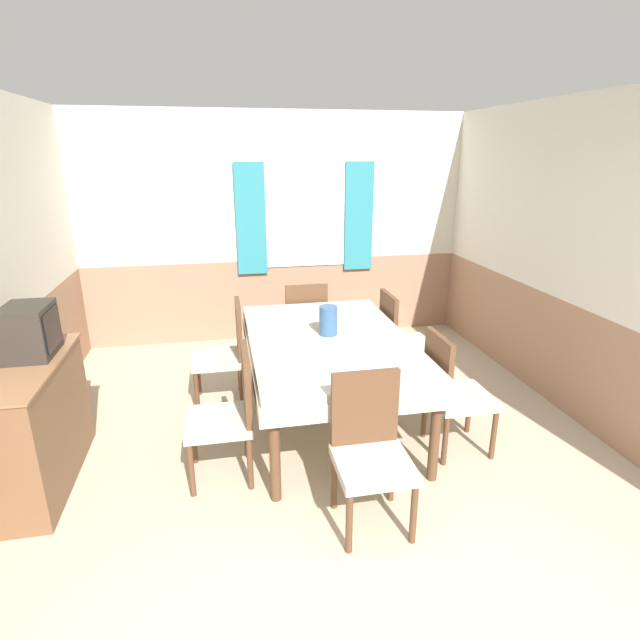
{
  "coord_description": "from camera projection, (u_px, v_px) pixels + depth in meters",
  "views": [
    {
      "loc": [
        -0.65,
        -1.44,
        2.16
      ],
      "look_at": [
        0.07,
        2.17,
        0.91
      ],
      "focal_mm": 28.0,
      "sensor_mm": 36.0,
      "label": 1
    }
  ],
  "objects": [
    {
      "name": "dining_table",
      "position": [
        329.0,
        349.0,
        3.98
      ],
      "size": [
        1.27,
        1.96,
        0.76
      ],
      "color": "beige",
      "rests_on": "ground_plane"
    },
    {
      "name": "chair_right_far",
      "position": [
        400.0,
        338.0,
        4.7
      ],
      "size": [
        0.44,
        0.44,
        0.93
      ],
      "rotation": [
        0.0,
        0.0,
        4.71
      ],
      "color": "brown",
      "rests_on": "ground_plane"
    },
    {
      "name": "chair_left_far",
      "position": [
        225.0,
        351.0,
        4.4
      ],
      "size": [
        0.44,
        0.44,
        0.93
      ],
      "rotation": [
        0.0,
        0.0,
        1.57
      ],
      "color": "brown",
      "rests_on": "ground_plane"
    },
    {
      "name": "chair_head_near",
      "position": [
        370.0,
        447.0,
        2.96
      ],
      "size": [
        0.44,
        0.44,
        0.93
      ],
      "rotation": [
        0.0,
        0.0,
        3.14
      ],
      "color": "brown",
      "rests_on": "ground_plane"
    },
    {
      "name": "chair_right_near",
      "position": [
        452.0,
        390.0,
        3.67
      ],
      "size": [
        0.44,
        0.44,
        0.93
      ],
      "rotation": [
        0.0,
        0.0,
        4.71
      ],
      "color": "brown",
      "rests_on": "ground_plane"
    },
    {
      "name": "tv",
      "position": [
        29.0,
        331.0,
        3.27
      ],
      "size": [
        0.29,
        0.37,
        0.35
      ],
      "color": "#2D2823",
      "rests_on": "sideboard"
    },
    {
      "name": "chair_left_near",
      "position": [
        229.0,
        411.0,
        3.37
      ],
      "size": [
        0.44,
        0.44,
        0.93
      ],
      "rotation": [
        0.0,
        0.0,
        1.57
      ],
      "color": "brown",
      "rests_on": "ground_plane"
    },
    {
      "name": "chair_head_window",
      "position": [
        305.0,
        323.0,
        5.11
      ],
      "size": [
        0.44,
        0.44,
        0.93
      ],
      "color": "brown",
      "rests_on": "ground_plane"
    },
    {
      "name": "sideboard",
      "position": [
        32.0,
        425.0,
        3.3
      ],
      "size": [
        0.46,
        1.15,
        0.87
      ],
      "color": "brown",
      "rests_on": "ground_plane"
    },
    {
      "name": "wall_back",
      "position": [
        279.0,
        229.0,
        5.77
      ],
      "size": [
        4.79,
        0.1,
        2.6
      ],
      "color": "silver",
      "rests_on": "ground_plane"
    },
    {
      "name": "wall_right",
      "position": [
        573.0,
        260.0,
        4.16
      ],
      "size": [
        0.05,
        4.72,
        2.6
      ],
      "color": "silver",
      "rests_on": "ground_plane"
    },
    {
      "name": "vase",
      "position": [
        328.0,
        321.0,
        3.98
      ],
      "size": [
        0.14,
        0.14,
        0.24
      ],
      "color": "#335684",
      "rests_on": "dining_table"
    }
  ]
}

